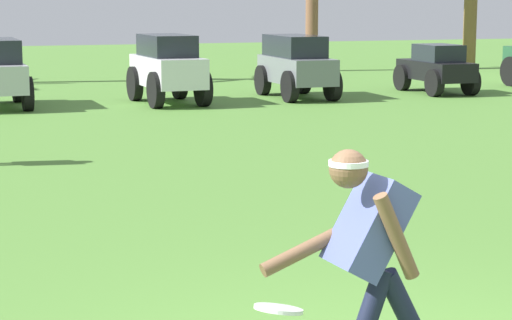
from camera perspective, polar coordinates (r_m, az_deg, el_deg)
The scene contains 5 objects.
frisbee_thrower at distance 5.51m, azimuth 6.56°, elevation -5.49°, with size 1.15×0.47×1.39m.
frisbee_in_flight at distance 5.56m, azimuth 1.30°, elevation -8.51°, with size 0.38×0.38×0.08m.
parked_car_slot_d at distance 20.50m, azimuth -5.07°, elevation 5.31°, with size 1.32×2.42×1.40m.
parked_car_slot_e at distance 21.58m, azimuth 2.30°, elevation 5.49°, with size 1.19×2.42×1.34m.
parked_car_slot_f at distance 23.00m, azimuth 10.27°, elevation 5.20°, with size 1.11×2.21×1.10m.
Camera 1 is at (-2.42, -4.64, 2.20)m, focal length 70.00 mm.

